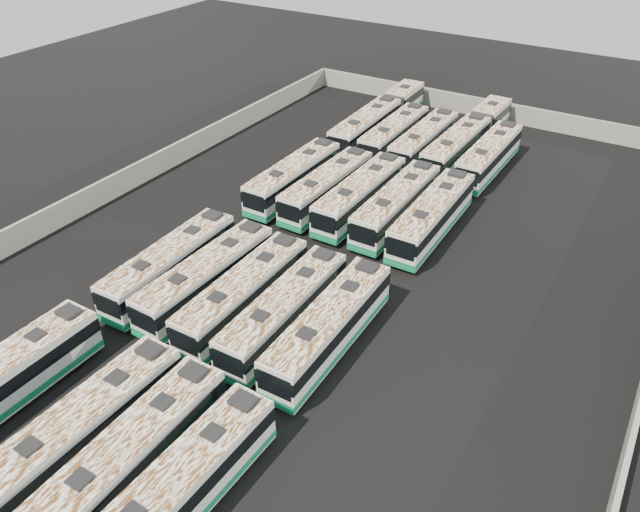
# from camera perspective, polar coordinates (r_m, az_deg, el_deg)

# --- Properties ---
(ground) EXTENTS (140.00, 140.00, 0.00)m
(ground) POSITION_cam_1_polar(r_m,az_deg,el_deg) (47.30, 0.61, -1.21)
(ground) COLOR black
(ground) RESTS_ON ground
(perimeter_wall) EXTENTS (45.20, 73.20, 2.20)m
(perimeter_wall) POSITION_cam_1_polar(r_m,az_deg,el_deg) (46.67, 0.62, -0.11)
(perimeter_wall) COLOR slate
(perimeter_wall) RESTS_ON ground
(bus_front_far_left) EXTENTS (2.57, 12.10, 3.41)m
(bus_front_far_left) POSITION_cam_1_polar(r_m,az_deg,el_deg) (40.04, -27.03, -10.16)
(bus_front_far_left) COLOR silver
(bus_front_far_left) RESTS_ON ground
(bus_front_center) EXTENTS (2.85, 12.44, 3.49)m
(bus_front_center) POSITION_cam_1_polar(r_m,az_deg,el_deg) (35.57, -20.97, -14.66)
(bus_front_center) COLOR silver
(bus_front_center) RESTS_ON ground
(bus_front_right) EXTENTS (2.79, 12.34, 3.47)m
(bus_front_right) POSITION_cam_1_polar(r_m,az_deg,el_deg) (33.62, -17.05, -17.28)
(bus_front_right) COLOR silver
(bus_front_right) RESTS_ON ground
(bus_front_far_right) EXTENTS (2.81, 12.03, 3.37)m
(bus_front_far_right) POSITION_cam_1_polar(r_m,az_deg,el_deg) (31.95, -12.79, -20.16)
(bus_front_far_right) COLOR silver
(bus_front_far_right) RESTS_ON ground
(bus_midfront_far_left) EXTENTS (2.86, 12.17, 3.41)m
(bus_midfront_far_left) POSITION_cam_1_polar(r_m,az_deg,el_deg) (46.04, -13.51, -0.73)
(bus_midfront_far_left) COLOR silver
(bus_midfront_far_left) RESTS_ON ground
(bus_midfront_left) EXTENTS (2.86, 12.18, 3.42)m
(bus_midfront_left) POSITION_cam_1_polar(r_m,az_deg,el_deg) (44.14, -10.31, -1.94)
(bus_midfront_left) COLOR silver
(bus_midfront_left) RESTS_ON ground
(bus_midfront_center) EXTENTS (2.69, 12.12, 3.41)m
(bus_midfront_center) POSITION_cam_1_polar(r_m,az_deg,el_deg) (42.23, -7.00, -3.46)
(bus_midfront_center) COLOR silver
(bus_midfront_center) RESTS_ON ground
(bus_midfront_right) EXTENTS (2.76, 12.09, 3.40)m
(bus_midfront_right) POSITION_cam_1_polar(r_m,az_deg,el_deg) (40.56, -3.26, -5.04)
(bus_midfront_right) COLOR silver
(bus_midfront_right) RESTS_ON ground
(bus_midfront_far_right) EXTENTS (2.81, 12.34, 3.47)m
(bus_midfront_far_right) POSITION_cam_1_polar(r_m,az_deg,el_deg) (39.19, 0.83, -6.54)
(bus_midfront_far_right) COLOR silver
(bus_midfront_far_right) RESTS_ON ground
(bus_midback_far_left) EXTENTS (2.60, 12.18, 3.43)m
(bus_midback_far_left) POSITION_cam_1_polar(r_m,az_deg,el_deg) (56.72, -2.42, 7.19)
(bus_midback_far_left) COLOR silver
(bus_midback_far_left) RESTS_ON ground
(bus_midback_left) EXTENTS (2.74, 11.95, 3.36)m
(bus_midback_left) POSITION_cam_1_polar(r_m,az_deg,el_deg) (55.11, 0.64, 6.33)
(bus_midback_left) COLOR silver
(bus_midback_left) RESTS_ON ground
(bus_midback_center) EXTENTS (2.65, 12.29, 3.46)m
(bus_midback_center) POSITION_cam_1_polar(r_m,az_deg,el_deg) (53.76, 3.70, 5.58)
(bus_midback_center) COLOR silver
(bus_midback_center) RESTS_ON ground
(bus_midback_right) EXTENTS (2.66, 12.29, 3.46)m
(bus_midback_right) POSITION_cam_1_polar(r_m,az_deg,el_deg) (52.52, 7.00, 4.66)
(bus_midback_right) COLOR silver
(bus_midback_right) RESTS_ON ground
(bus_midback_far_right) EXTENTS (2.84, 12.49, 3.51)m
(bus_midback_far_right) POSITION_cam_1_polar(r_m,az_deg,el_deg) (51.29, 10.21, 3.61)
(bus_midback_far_right) COLOR silver
(bus_midback_far_right) RESTS_ON ground
(bus_back_far_left) EXTENTS (3.05, 19.12, 3.46)m
(bus_back_far_left) POSITION_cam_1_polar(r_m,az_deg,el_deg) (70.28, 5.42, 12.50)
(bus_back_far_left) COLOR silver
(bus_back_far_left) RESTS_ON ground
(bus_back_left) EXTENTS (2.68, 11.97, 3.36)m
(bus_back_left) POSITION_cam_1_polar(r_m,az_deg,el_deg) (66.15, 6.79, 10.98)
(bus_back_left) COLOR silver
(bus_back_left) RESTS_ON ground
(bus_back_center) EXTENTS (2.57, 12.02, 3.39)m
(bus_back_center) POSITION_cam_1_polar(r_m,az_deg,el_deg) (64.90, 9.46, 10.30)
(bus_back_center) COLOR silver
(bus_back_center) RESTS_ON ground
(bus_back_right) EXTENTS (2.93, 18.91, 3.42)m
(bus_back_right) POSITION_cam_1_polar(r_m,az_deg,el_deg) (66.89, 13.38, 10.58)
(bus_back_right) COLOR silver
(bus_back_right) RESTS_ON ground
(bus_back_far_right) EXTENTS (2.68, 12.08, 3.40)m
(bus_back_far_right) POSITION_cam_1_polar(r_m,az_deg,el_deg) (62.95, 15.17, 8.81)
(bus_back_far_right) COLOR silver
(bus_back_far_right) RESTS_ON ground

